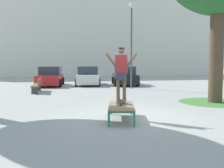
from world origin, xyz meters
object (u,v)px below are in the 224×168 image
car_red (50,77)px  park_bench (37,85)px  car_black (125,76)px  skate_box (121,107)px  skater (121,70)px  skateboard (121,102)px  light_post (131,33)px  car_white (88,76)px

car_red → park_bench: car_red is taller
car_red → car_black: same height
car_red → park_bench: (-0.61, -4.53, -0.24)m
skate_box → skater: 1.14m
skateboard → skate_box: bearing=-102.5°
light_post → skater: bearing=-107.0°
skate_box → light_post: bearing=73.1°
car_red → park_bench: size_ratio=1.80×
car_red → car_black: size_ratio=0.99×
skater → car_white: 13.23m
skate_box → car_white: car_white is taller
park_bench → skate_box: bearing=-69.5°
car_white → light_post: (2.62, -3.70, 3.13)m
skater → light_post: 10.20m
skateboard → car_white: size_ratio=0.19×
skater → car_red: bearing=101.6°
car_black → light_post: light_post is taller
car_white → car_black: 2.99m
car_red → light_post: bearing=-31.8°
light_post → skate_box: bearing=-106.9°
car_black → skate_box: bearing=-104.2°
park_bench → light_post: 7.13m
skate_box → car_black: 13.35m
park_bench → car_red: bearing=82.3°
skater → park_bench: bearing=111.3°
skateboard → skater: size_ratio=0.48×
car_white → light_post: bearing=-54.6°
skateboard → car_red: (-2.67, 12.96, 0.15)m
light_post → car_black: bearing=84.2°
car_red → car_white: bearing=4.6°
park_bench → skater: bearing=-68.7°
skate_box → skater: bearing=77.4°
car_black → park_bench: size_ratio=1.82×
skate_box → car_white: (0.33, 13.42, 0.28)m
car_white → car_red: bearing=-175.4°
car_black → skateboard: bearing=-104.3°
skater → car_white: size_ratio=0.39×
skater → car_white: (0.28, 13.20, -0.84)m
skate_box → skateboard: 0.25m
skater → skate_box: bearing=-102.6°
skateboard → park_bench: size_ratio=0.34×
car_white → park_bench: (-3.57, -4.77, -0.24)m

